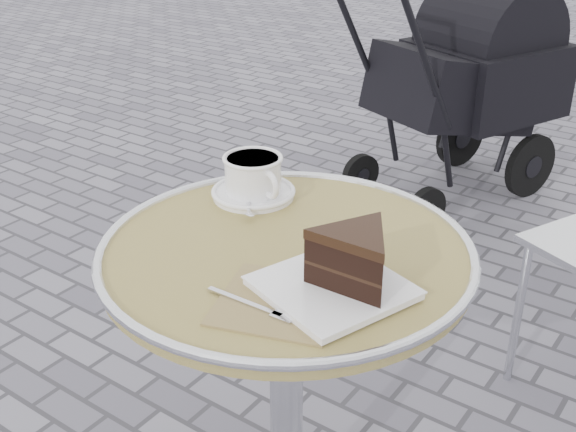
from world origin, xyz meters
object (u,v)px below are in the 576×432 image
Objects in this scene: cafe_table at (286,320)px; baby_stroller at (464,90)px; cappuccino_set at (254,179)px; cake_plate_set at (348,265)px.

baby_stroller is at bearing 102.95° from cafe_table.
cafe_table is 2.01m from baby_stroller.
cappuccino_set is 0.58× the size of cake_plate_set.
cake_plate_set is at bearing -9.79° from cappuccino_set.
cappuccino_set is at bearing -60.33° from baby_stroller.
baby_stroller is (-0.63, 2.03, -0.30)m from cake_plate_set.
baby_stroller is at bearing 118.62° from cappuccino_set.
cafe_table is 0.29m from cake_plate_set.
baby_stroller reaches higher than cake_plate_set.
cake_plate_set is (0.37, -0.21, 0.01)m from cappuccino_set.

